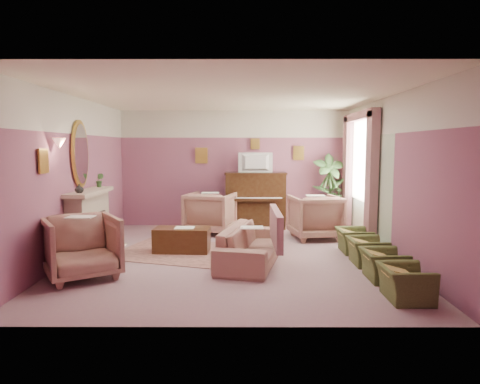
{
  "coord_description": "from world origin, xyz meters",
  "views": [
    {
      "loc": [
        0.17,
        -7.4,
        1.92
      ],
      "look_at": [
        0.14,
        0.4,
        1.1
      ],
      "focal_mm": 32.0,
      "sensor_mm": 36.0,
      "label": 1
    }
  ],
  "objects_px": {
    "floral_armchair_front": "(81,244)",
    "olive_chair_a": "(405,277)",
    "piano": "(255,201)",
    "sofa": "(252,238)",
    "floral_armchair_left": "(210,211)",
    "olive_chair_b": "(384,260)",
    "side_table": "(332,214)",
    "television": "(256,161)",
    "olive_chair_d": "(354,237)",
    "floral_armchair_right": "(315,214)",
    "coffee_table": "(182,240)",
    "olive_chair_c": "(367,247)"
  },
  "relations": [
    {
      "from": "olive_chair_a",
      "to": "side_table",
      "type": "height_order",
      "value": "side_table"
    },
    {
      "from": "side_table",
      "to": "floral_armchair_front",
      "type": "bearing_deg",
      "value": -139.17
    },
    {
      "from": "television",
      "to": "side_table",
      "type": "bearing_deg",
      "value": -0.16
    },
    {
      "from": "sofa",
      "to": "olive_chair_a",
      "type": "distance_m",
      "value": 2.59
    },
    {
      "from": "coffee_table",
      "to": "olive_chair_b",
      "type": "bearing_deg",
      "value": -27.56
    },
    {
      "from": "piano",
      "to": "floral_armchair_right",
      "type": "xyz_separation_m",
      "value": [
        1.22,
        -1.19,
        -0.14
      ]
    },
    {
      "from": "piano",
      "to": "television",
      "type": "distance_m",
      "value": 0.95
    },
    {
      "from": "olive_chair_b",
      "to": "coffee_table",
      "type": "bearing_deg",
      "value": 152.44
    },
    {
      "from": "floral_armchair_right",
      "to": "olive_chair_b",
      "type": "height_order",
      "value": "floral_armchair_right"
    },
    {
      "from": "television",
      "to": "floral_armchair_left",
      "type": "height_order",
      "value": "television"
    },
    {
      "from": "sofa",
      "to": "side_table",
      "type": "xyz_separation_m",
      "value": [
        1.98,
        3.03,
        -0.07
      ]
    },
    {
      "from": "olive_chair_c",
      "to": "television",
      "type": "bearing_deg",
      "value": 118.66
    },
    {
      "from": "floral_armchair_right",
      "to": "side_table",
      "type": "distance_m",
      "value": 1.29
    },
    {
      "from": "floral_armchair_left",
      "to": "olive_chair_a",
      "type": "relative_size",
      "value": 1.52
    },
    {
      "from": "floral_armchair_left",
      "to": "olive_chair_c",
      "type": "distance_m",
      "value": 3.77
    },
    {
      "from": "piano",
      "to": "olive_chair_d",
      "type": "relative_size",
      "value": 2.08
    },
    {
      "from": "coffee_table",
      "to": "floral_armchair_left",
      "type": "bearing_deg",
      "value": 77.16
    },
    {
      "from": "olive_chair_b",
      "to": "side_table",
      "type": "height_order",
      "value": "side_table"
    },
    {
      "from": "floral_armchair_front",
      "to": "olive_chair_b",
      "type": "relative_size",
      "value": 1.52
    },
    {
      "from": "piano",
      "to": "sofa",
      "type": "height_order",
      "value": "piano"
    },
    {
      "from": "olive_chair_b",
      "to": "side_table",
      "type": "distance_m",
      "value": 3.98
    },
    {
      "from": "olive_chair_b",
      "to": "olive_chair_a",
      "type": "bearing_deg",
      "value": -90.0
    },
    {
      "from": "piano",
      "to": "side_table",
      "type": "relative_size",
      "value": 2.0
    },
    {
      "from": "floral_armchair_left",
      "to": "television",
      "type": "bearing_deg",
      "value": 29.94
    },
    {
      "from": "olive_chair_a",
      "to": "side_table",
      "type": "distance_m",
      "value": 4.8
    },
    {
      "from": "coffee_table",
      "to": "olive_chair_c",
      "type": "bearing_deg",
      "value": -14.66
    },
    {
      "from": "floral_armchair_front",
      "to": "olive_chair_d",
      "type": "relative_size",
      "value": 1.52
    },
    {
      "from": "television",
      "to": "sofa",
      "type": "xyz_separation_m",
      "value": [
        -0.16,
        -3.03,
        -1.18
      ]
    },
    {
      "from": "sofa",
      "to": "olive_chair_d",
      "type": "height_order",
      "value": "sofa"
    },
    {
      "from": "floral_armchair_right",
      "to": "olive_chair_a",
      "type": "height_order",
      "value": "floral_armchair_right"
    },
    {
      "from": "television",
      "to": "olive_chair_a",
      "type": "bearing_deg",
      "value": -70.21
    },
    {
      "from": "sofa",
      "to": "floral_armchair_left",
      "type": "distance_m",
      "value": 2.59
    },
    {
      "from": "floral_armchair_front",
      "to": "olive_chair_d",
      "type": "xyz_separation_m",
      "value": [
        4.41,
        1.56,
        -0.22
      ]
    },
    {
      "from": "floral_armchair_left",
      "to": "olive_chair_b",
      "type": "xyz_separation_m",
      "value": [
        2.75,
        -3.39,
        -0.22
      ]
    },
    {
      "from": "floral_armchair_left",
      "to": "floral_armchair_front",
      "type": "bearing_deg",
      "value": -116.59
    },
    {
      "from": "floral_armchair_front",
      "to": "olive_chair_a",
      "type": "height_order",
      "value": "floral_armchair_front"
    },
    {
      "from": "coffee_table",
      "to": "olive_chair_b",
      "type": "xyz_separation_m",
      "value": [
        3.15,
        -1.64,
        0.07
      ]
    },
    {
      "from": "sofa",
      "to": "olive_chair_a",
      "type": "bearing_deg",
      "value": -43.12
    },
    {
      "from": "piano",
      "to": "coffee_table",
      "type": "distance_m",
      "value": 2.81
    },
    {
      "from": "olive_chair_b",
      "to": "olive_chair_d",
      "type": "relative_size",
      "value": 1.0
    },
    {
      "from": "floral_armchair_left",
      "to": "side_table",
      "type": "relative_size",
      "value": 1.46
    },
    {
      "from": "television",
      "to": "olive_chair_d",
      "type": "relative_size",
      "value": 1.19
    },
    {
      "from": "sofa",
      "to": "olive_chair_c",
      "type": "bearing_deg",
      "value": -3.8
    },
    {
      "from": "piano",
      "to": "olive_chair_b",
      "type": "relative_size",
      "value": 2.08
    },
    {
      "from": "olive_chair_b",
      "to": "olive_chair_d",
      "type": "height_order",
      "value": "same"
    },
    {
      "from": "sofa",
      "to": "side_table",
      "type": "height_order",
      "value": "sofa"
    },
    {
      "from": "floral_armchair_left",
      "to": "olive_chair_a",
      "type": "bearing_deg",
      "value": -56.81
    },
    {
      "from": "floral_armchair_left",
      "to": "olive_chair_a",
      "type": "distance_m",
      "value": 5.03
    },
    {
      "from": "sofa",
      "to": "olive_chair_d",
      "type": "bearing_deg",
      "value": 20.23
    },
    {
      "from": "television",
      "to": "floral_armchair_right",
      "type": "xyz_separation_m",
      "value": [
        1.22,
        -1.14,
        -1.09
      ]
    }
  ]
}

